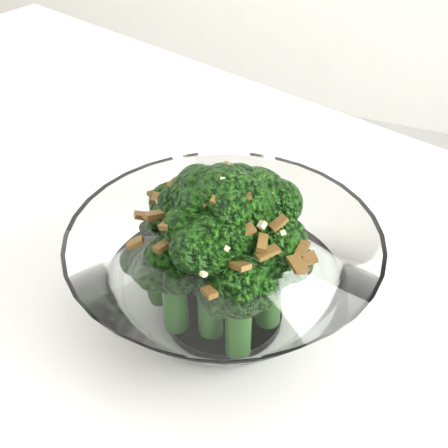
% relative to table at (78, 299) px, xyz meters
% --- Properties ---
extents(table, '(1.39, 1.13, 0.75)m').
position_rel_table_xyz_m(table, '(0.00, 0.00, 0.00)').
color(table, white).
rests_on(table, ground).
extents(broccoli_dish, '(0.24, 0.24, 0.15)m').
position_rel_table_xyz_m(broccoli_dish, '(0.17, -0.03, 0.12)').
color(broccoli_dish, white).
rests_on(broccoli_dish, table).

